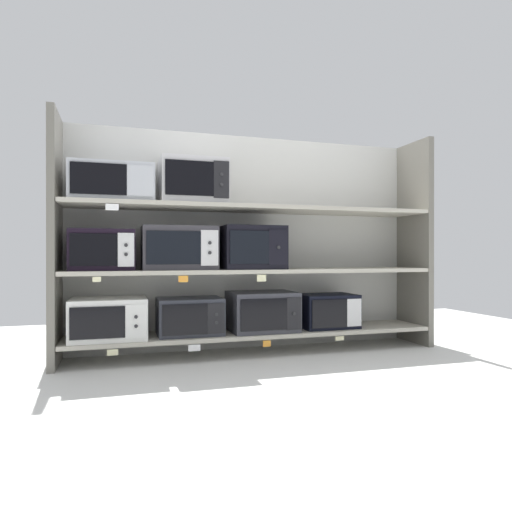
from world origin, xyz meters
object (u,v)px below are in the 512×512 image
at_px(microwave_3, 327,311).
at_px(microwave_1, 190,316).
at_px(microwave_5, 179,248).
at_px(microwave_6, 251,248).
at_px(microwave_8, 193,183).
at_px(microwave_7, 112,184).
at_px(microwave_2, 262,311).
at_px(microwave_0, 109,318).
at_px(microwave_4, 103,250).

bearing_deg(microwave_3, microwave_1, -180.00).
bearing_deg(microwave_1, microwave_5, 179.80).
bearing_deg(microwave_1, microwave_6, 0.04).
distance_m(microwave_6, microwave_8, 0.66).
distance_m(microwave_3, microwave_7, 1.92).
relative_size(microwave_3, microwave_5, 0.84).
bearing_deg(microwave_6, microwave_2, -0.12).
height_order(microwave_0, microwave_7, microwave_7).
xyz_separation_m(microwave_0, microwave_1, (0.57, -0.00, -0.01)).
distance_m(microwave_3, microwave_5, 1.30).
height_order(microwave_1, microwave_7, microwave_7).
relative_size(microwave_1, microwave_2, 0.94).
bearing_deg(microwave_4, microwave_2, -0.00).
bearing_deg(microwave_0, microwave_8, -0.00).
xyz_separation_m(microwave_3, microwave_8, (-1.09, 0.00, 0.99)).
bearing_deg(microwave_4, microwave_7, -0.04).
relative_size(microwave_1, microwave_6, 1.01).
bearing_deg(microwave_0, microwave_2, -0.01).
height_order(microwave_1, microwave_6, microwave_6).
height_order(microwave_2, microwave_5, microwave_5).
xyz_separation_m(microwave_0, microwave_4, (-0.04, -0.00, 0.48)).
height_order(microwave_5, microwave_6, microwave_6).
bearing_deg(microwave_2, microwave_6, 179.88).
bearing_deg(microwave_1, microwave_8, 0.64).
height_order(microwave_0, microwave_8, microwave_8).
distance_m(microwave_1, microwave_8, 0.99).
distance_m(microwave_1, microwave_5, 0.51).
bearing_deg(microwave_6, microwave_5, -179.99).
distance_m(microwave_4, microwave_8, 0.81).
bearing_deg(microwave_0, microwave_1, -0.03).
height_order(microwave_0, microwave_2, microwave_2).
relative_size(microwave_1, microwave_7, 0.83).
bearing_deg(microwave_1, microwave_4, 179.98).
height_order(microwave_0, microwave_5, microwave_5).
relative_size(microwave_3, microwave_7, 0.79).
bearing_deg(microwave_8, microwave_2, -0.01).
distance_m(microwave_5, microwave_6, 0.55).
height_order(microwave_1, microwave_2, microwave_2).
bearing_deg(microwave_2, microwave_0, 179.99).
relative_size(microwave_2, microwave_8, 1.05).
bearing_deg(microwave_4, microwave_5, 0.01).
relative_size(microwave_2, microwave_6, 1.07).
relative_size(microwave_4, microwave_5, 0.81).
bearing_deg(microwave_8, microwave_6, 0.01).
relative_size(microwave_0, microwave_5, 0.97).
height_order(microwave_0, microwave_3, microwave_0).
distance_m(microwave_2, microwave_5, 0.81).
distance_m(microwave_1, microwave_7, 1.10).
height_order(microwave_3, microwave_4, microwave_4).
bearing_deg(microwave_7, microwave_4, 179.96).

